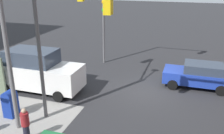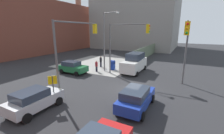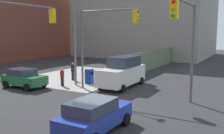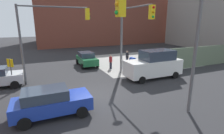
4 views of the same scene
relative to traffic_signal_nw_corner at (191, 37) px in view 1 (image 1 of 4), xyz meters
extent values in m
plane|color=#28282B|center=(2.22, -4.50, -4.66)|extent=(120.00, 120.00, 0.00)
cube|color=yellow|center=(3.30, 0.00, 1.19)|extent=(0.32, 0.36, 1.00)
sphere|color=orange|center=(3.48, 0.00, 1.19)|extent=(0.18, 0.18, 0.18)
sphere|color=green|center=(3.48, 0.00, 0.87)|extent=(0.18, 0.18, 0.18)
cylinder|color=#59595B|center=(6.72, -9.00, -1.41)|extent=(0.18, 0.18, 6.50)
cylinder|color=#59595B|center=(6.72, 0.00, -1.41)|extent=(0.18, 0.18, 6.50)
cylinder|color=slate|center=(7.42, 1.30, -0.66)|extent=(0.20, 0.20, 8.00)
cube|color=navy|center=(8.42, 0.50, -4.08)|extent=(0.56, 0.64, 1.15)
cylinder|color=navy|center=(8.42, 0.50, -3.51)|extent=(0.56, 0.64, 0.56)
cube|color=#1E389E|center=(-0.65, -6.22, -3.96)|extent=(4.23, 1.80, 0.75)
cube|color=#2D3847|center=(-0.98, -6.22, -3.31)|extent=(2.37, 1.58, 0.55)
cylinder|color=black|center=(0.79, -5.32, -4.34)|extent=(0.64, 0.22, 0.64)
cylinder|color=black|center=(0.79, -7.12, -4.34)|extent=(0.64, 0.22, 0.64)
cylinder|color=black|center=(-2.08, -5.32, -4.34)|extent=(0.64, 0.22, 0.64)
cylinder|color=black|center=(-2.08, -7.12, -4.34)|extent=(0.64, 0.22, 0.64)
cube|color=white|center=(8.74, -2.70, -3.64)|extent=(5.40, 2.10, 1.40)
cube|color=#2D3847|center=(9.17, -2.70, -2.49)|extent=(3.02, 1.85, 0.90)
cylinder|color=black|center=(6.91, -3.75, -4.34)|extent=(0.64, 0.22, 0.64)
cylinder|color=black|center=(6.91, -1.65, -4.34)|extent=(0.64, 0.22, 0.64)
cylinder|color=black|center=(10.58, -3.75, -4.34)|extent=(0.64, 0.22, 0.64)
cylinder|color=black|center=(10.58, -1.65, -4.34)|extent=(0.64, 0.22, 0.64)
cylinder|color=maroon|center=(6.42, 2.00, -3.60)|extent=(0.36, 0.36, 0.60)
sphere|color=tan|center=(6.42, 2.00, -3.19)|extent=(0.21, 0.21, 0.21)
cylinder|color=#1E1E2D|center=(6.42, 2.00, -4.28)|extent=(0.28, 0.28, 0.76)
camera|label=1|loc=(0.03, 9.67, 2.16)|focal=40.00mm
camera|label=2|loc=(-10.60, -9.37, 1.10)|focal=24.00mm
camera|label=3|loc=(-10.10, -12.55, 0.06)|focal=40.00mm
camera|label=4|loc=(-1.17, -15.79, 0.48)|focal=28.00mm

